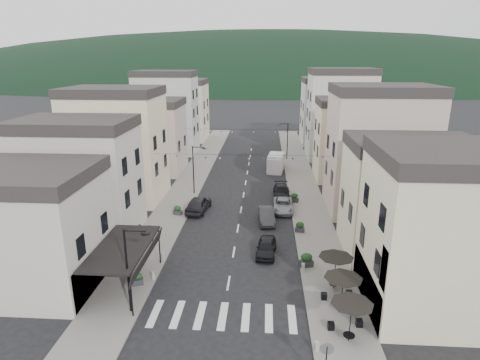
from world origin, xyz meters
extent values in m
plane|color=black|center=(0.00, 0.00, 0.00)|extent=(700.00, 700.00, 0.00)
cube|color=slate|center=(-7.50, 32.00, 0.06)|extent=(4.00, 76.00, 0.12)
cube|color=slate|center=(7.50, 32.00, 0.06)|extent=(4.00, 76.00, 0.12)
ellipsoid|color=black|center=(0.00, 300.00, 0.00)|extent=(640.00, 360.00, 70.00)
cube|color=#BCB8AC|center=(-15.50, 5.00, 4.00)|extent=(12.00, 8.00, 8.00)
cube|color=beige|center=(14.50, 4.00, 5.00)|extent=(10.00, 8.00, 10.00)
cube|color=black|center=(-7.50, 5.00, 3.20)|extent=(3.60, 7.50, 0.15)
cube|color=black|center=(-5.70, 5.00, 2.70)|extent=(0.34, 7.50, 0.99)
cylinder|color=black|center=(-5.80, 1.50, 1.60)|extent=(0.10, 0.10, 3.20)
cylinder|color=black|center=(-5.80, 8.50, 1.60)|extent=(0.10, 0.10, 3.20)
cube|color=#BCB8AC|center=(-14.50, 14.00, 5.00)|extent=(10.00, 7.00, 10.00)
cube|color=#262323|center=(-14.50, 14.00, 10.50)|extent=(10.20, 7.14, 1.00)
cube|color=beige|center=(-14.50, 24.00, 6.00)|extent=(10.00, 8.00, 12.00)
cube|color=#262323|center=(-14.50, 24.00, 12.50)|extent=(10.20, 8.16, 1.00)
cube|color=#B8A295|center=(-14.50, 36.00, 4.75)|extent=(10.00, 8.00, 9.50)
cube|color=#262323|center=(-14.50, 36.00, 10.00)|extent=(10.20, 8.16, 1.00)
cube|color=#A2A39E|center=(-14.50, 48.00, 6.50)|extent=(10.00, 7.00, 13.00)
cube|color=#262323|center=(-14.50, 48.00, 13.50)|extent=(10.20, 7.14, 1.00)
cube|color=beige|center=(-14.50, 60.00, 5.50)|extent=(10.00, 9.00, 11.00)
cube|color=#262323|center=(-14.50, 60.00, 11.50)|extent=(10.20, 9.18, 1.00)
cube|color=beige|center=(14.50, 12.00, 4.50)|extent=(10.00, 7.00, 9.00)
cube|color=#262323|center=(14.50, 12.00, 9.50)|extent=(10.20, 7.14, 1.00)
cube|color=#B8A295|center=(14.50, 22.00, 6.25)|extent=(10.00, 8.00, 12.50)
cube|color=#262323|center=(14.50, 22.00, 13.00)|extent=(10.20, 8.16, 1.00)
cube|color=beige|center=(14.50, 34.00, 5.00)|extent=(10.00, 7.00, 10.00)
cube|color=#262323|center=(14.50, 34.00, 10.50)|extent=(10.20, 7.14, 1.00)
cube|color=#A2A39E|center=(14.50, 46.00, 6.75)|extent=(10.00, 8.00, 13.50)
cube|color=#262323|center=(14.50, 46.00, 14.00)|extent=(10.20, 8.16, 1.00)
cube|color=#BCB8AC|center=(14.50, 58.00, 5.75)|extent=(10.00, 9.00, 11.50)
cube|color=#262323|center=(14.50, 58.00, 12.00)|extent=(10.20, 9.18, 1.00)
cylinder|color=black|center=(7.70, 0.00, 1.27)|extent=(0.06, 0.06, 2.30)
cone|color=black|center=(7.70, 0.00, 2.37)|extent=(2.50, 2.50, 0.55)
cylinder|color=black|center=(7.70, 0.00, 0.49)|extent=(0.70, 0.70, 0.04)
cylinder|color=black|center=(7.70, 2.80, 1.27)|extent=(0.06, 0.06, 2.30)
cone|color=black|center=(7.70, 2.80, 2.37)|extent=(2.50, 2.50, 0.55)
cylinder|color=black|center=(7.70, 2.80, 0.49)|extent=(0.70, 0.70, 0.04)
cylinder|color=black|center=(7.70, 5.60, 1.27)|extent=(0.06, 0.06, 2.30)
cone|color=black|center=(7.70, 5.60, 2.37)|extent=(2.50, 2.50, 0.55)
cylinder|color=black|center=(7.70, 5.60, 0.49)|extent=(0.70, 0.70, 0.04)
cylinder|color=black|center=(-6.10, 2.00, 3.00)|extent=(0.14, 0.14, 6.00)
cylinder|color=black|center=(-5.40, 2.00, 5.90)|extent=(1.40, 0.10, 0.10)
cylinder|color=black|center=(-4.75, 2.00, 5.75)|extent=(0.56, 0.56, 0.08)
cylinder|color=black|center=(-6.10, 26.00, 3.00)|extent=(0.14, 0.14, 6.00)
cylinder|color=black|center=(-5.40, 26.00, 5.90)|extent=(1.40, 0.10, 0.10)
cylinder|color=black|center=(-4.75, 26.00, 5.75)|extent=(0.56, 0.56, 0.08)
cylinder|color=black|center=(6.10, 44.00, 3.00)|extent=(0.14, 0.14, 6.00)
cylinder|color=black|center=(5.40, 44.00, 5.90)|extent=(1.40, 0.10, 0.10)
cylinder|color=black|center=(4.75, 44.00, 5.75)|extent=(0.56, 0.56, 0.08)
cylinder|color=slate|center=(5.80, -3.50, 2.35)|extent=(0.70, 0.04, 0.70)
cylinder|color=gray|center=(-5.70, 6.00, 0.42)|extent=(0.26, 0.26, 0.60)
cylinder|color=gray|center=(-5.70, 9.00, 0.42)|extent=(0.26, 0.26, 0.60)
cylinder|color=gray|center=(5.70, 8.00, 0.42)|extent=(0.26, 0.26, 0.60)
cylinder|color=gray|center=(5.70, -1.00, 0.42)|extent=(0.26, 0.26, 0.60)
cylinder|color=black|center=(0.00, 22.00, 6.00)|extent=(19.00, 0.02, 0.02)
cone|color=beige|center=(-8.71, 22.00, 5.81)|extent=(0.28, 0.28, 0.24)
cone|color=navy|center=(-7.12, 22.00, 5.73)|extent=(0.28, 0.28, 0.24)
cone|color=beige|center=(-5.54, 22.00, 5.65)|extent=(0.28, 0.28, 0.24)
cone|color=navy|center=(-3.96, 22.00, 5.58)|extent=(0.28, 0.28, 0.24)
cone|color=beige|center=(-2.38, 22.00, 5.54)|extent=(0.28, 0.28, 0.24)
cone|color=navy|center=(-0.79, 22.00, 5.51)|extent=(0.28, 0.28, 0.24)
cone|color=beige|center=(0.79, 22.00, 5.51)|extent=(0.28, 0.28, 0.24)
cone|color=navy|center=(2.38, 22.00, 5.54)|extent=(0.28, 0.28, 0.24)
cone|color=beige|center=(3.96, 22.00, 5.58)|extent=(0.28, 0.28, 0.24)
cone|color=navy|center=(5.54, 22.00, 5.65)|extent=(0.28, 0.28, 0.24)
cone|color=beige|center=(7.12, 22.00, 5.73)|extent=(0.28, 0.28, 0.24)
cone|color=navy|center=(8.71, 22.00, 5.81)|extent=(0.28, 0.28, 0.24)
cylinder|color=black|center=(0.00, 38.00, 6.00)|extent=(19.00, 0.02, 0.02)
cone|color=beige|center=(-8.71, 38.00, 5.81)|extent=(0.28, 0.28, 0.24)
cone|color=navy|center=(-7.12, 38.00, 5.73)|extent=(0.28, 0.28, 0.24)
cone|color=beige|center=(-5.54, 38.00, 5.65)|extent=(0.28, 0.28, 0.24)
cone|color=navy|center=(-3.96, 38.00, 5.58)|extent=(0.28, 0.28, 0.24)
cone|color=beige|center=(-2.38, 38.00, 5.54)|extent=(0.28, 0.28, 0.24)
cone|color=navy|center=(-0.79, 38.00, 5.51)|extent=(0.28, 0.28, 0.24)
cone|color=beige|center=(0.79, 38.00, 5.51)|extent=(0.28, 0.28, 0.24)
cone|color=navy|center=(2.38, 38.00, 5.54)|extent=(0.28, 0.28, 0.24)
cone|color=beige|center=(3.96, 38.00, 5.58)|extent=(0.28, 0.28, 0.24)
cone|color=navy|center=(5.54, 38.00, 5.65)|extent=(0.28, 0.28, 0.24)
cone|color=beige|center=(7.12, 38.00, 5.73)|extent=(0.28, 0.28, 0.24)
cone|color=navy|center=(8.71, 38.00, 5.81)|extent=(0.28, 0.28, 0.24)
imported|color=black|center=(2.80, 10.71, 0.67)|extent=(1.90, 4.06, 1.34)
imported|color=#2F2E31|center=(2.80, 17.81, 0.70)|extent=(1.84, 4.39, 1.41)
imported|color=gray|center=(4.60, 21.02, 0.65)|extent=(2.20, 4.68, 1.30)
imported|color=black|center=(4.60, 25.54, 0.69)|extent=(2.00, 4.78, 1.38)
imported|color=black|center=(-4.60, 20.29, 0.85)|extent=(2.55, 5.15, 1.69)
cube|color=silver|center=(4.20, 37.48, 1.13)|extent=(2.83, 5.65, 2.26)
cube|color=silver|center=(4.11, 36.81, 2.31)|extent=(2.54, 3.85, 0.56)
cylinder|color=black|center=(3.04, 35.59, 0.39)|extent=(0.38, 0.82, 0.79)
cylinder|color=black|center=(4.83, 35.35, 0.39)|extent=(0.38, 0.82, 0.79)
cylinder|color=black|center=(3.57, 39.61, 0.39)|extent=(0.38, 0.82, 0.79)
cylinder|color=black|center=(5.36, 39.38, 0.39)|extent=(0.38, 0.82, 0.79)
imported|color=black|center=(-8.69, 12.60, 0.88)|extent=(0.59, 0.42, 1.52)
imported|color=#25202B|center=(-7.52, 11.83, 1.01)|extent=(1.07, 0.97, 1.78)
cube|color=#2A2A2C|center=(-6.68, 5.19, 0.34)|extent=(1.01, 0.76, 0.45)
ellipsoid|color=black|center=(-6.68, 5.19, 0.84)|extent=(0.79, 0.50, 0.57)
cube|color=#2E2E30|center=(-6.62, 18.93, 0.34)|extent=(0.99, 0.72, 0.44)
ellipsoid|color=black|center=(-6.62, 18.93, 0.83)|extent=(0.78, 0.50, 0.57)
cube|color=#29282B|center=(6.00, 8.68, 0.38)|extent=(1.16, 0.84, 0.52)
ellipsoid|color=black|center=(6.00, 8.68, 0.95)|extent=(0.92, 0.58, 0.67)
cube|color=#2D2D2F|center=(6.00, 15.33, 0.35)|extent=(0.96, 0.61, 0.45)
ellipsoid|color=black|center=(6.00, 15.33, 0.84)|extent=(0.80, 0.51, 0.58)
cube|color=#2D2C2F|center=(6.00, 23.64, 0.35)|extent=(1.06, 0.83, 0.47)
ellipsoid|color=black|center=(6.00, 23.64, 0.87)|extent=(0.83, 0.53, 0.60)
camera|label=1|loc=(2.56, -20.23, 16.19)|focal=30.00mm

